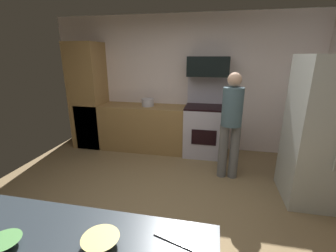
# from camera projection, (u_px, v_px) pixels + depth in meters

# --- Properties ---
(ground_plane) EXTENTS (5.20, 4.80, 0.02)m
(ground_plane) POSITION_uv_depth(u_px,v_px,m) (155.00, 216.00, 2.78)
(ground_plane) COLOR olive
(wall_back) EXTENTS (5.20, 0.12, 2.60)m
(wall_back) POSITION_uv_depth(u_px,v_px,m) (183.00, 84.00, 4.58)
(wall_back) COLOR silver
(wall_back) RESTS_ON ground
(lower_cabinet_run) EXTENTS (2.40, 0.60, 0.90)m
(lower_cabinet_run) POSITION_uv_depth(u_px,v_px,m) (136.00, 127.00, 4.67)
(lower_cabinet_run) COLOR olive
(lower_cabinet_run) RESTS_ON ground
(cabinet_column) EXTENTS (0.60, 0.60, 2.10)m
(cabinet_column) POSITION_uv_depth(u_px,v_px,m) (89.00, 96.00, 4.68)
(cabinet_column) COLOR olive
(cabinet_column) RESTS_ON ground
(oven_range) EXTENTS (0.76, 0.65, 1.49)m
(oven_range) POSITION_uv_depth(u_px,v_px,m) (205.00, 128.00, 4.38)
(oven_range) COLOR silver
(oven_range) RESTS_ON ground
(microwave) EXTENTS (0.74, 0.38, 0.35)m
(microwave) POSITION_uv_depth(u_px,v_px,m) (208.00, 66.00, 4.12)
(microwave) COLOR black
(microwave) RESTS_ON oven_range
(refrigerator) EXTENTS (0.84, 0.79, 1.87)m
(refrigerator) POSITION_uv_depth(u_px,v_px,m) (327.00, 133.00, 2.84)
(refrigerator) COLOR #BAC1B8
(refrigerator) RESTS_ON ground
(person_cook) EXTENTS (0.31, 0.30, 1.63)m
(person_cook) POSITION_uv_depth(u_px,v_px,m) (231.00, 121.00, 3.40)
(person_cook) COLOR slate
(person_cook) RESTS_ON ground
(mixing_bowl_large) EXTENTS (0.17, 0.17, 0.04)m
(mixing_bowl_large) POSITION_uv_depth(u_px,v_px,m) (4.00, 243.00, 1.19)
(mixing_bowl_large) COLOR #599B52
(mixing_bowl_large) RESTS_ON counter_island
(mixing_bowl_small) EXTENTS (0.20, 0.20, 0.05)m
(mixing_bowl_small) POSITION_uv_depth(u_px,v_px,m) (101.00, 241.00, 1.20)
(mixing_bowl_small) COLOR #E1CE73
(mixing_bowl_small) RESTS_ON counter_island
(knife_chef) EXTENTS (0.27, 0.10, 0.01)m
(knife_chef) POSITION_uv_depth(u_px,v_px,m) (176.00, 242.00, 1.22)
(knife_chef) COLOR #B7BABF
(knife_chef) RESTS_ON counter_island
(stock_pot) EXTENTS (0.24, 0.24, 0.15)m
(stock_pot) POSITION_uv_depth(u_px,v_px,m) (148.00, 102.00, 4.46)
(stock_pot) COLOR #B8B5BD
(stock_pot) RESTS_ON lower_cabinet_run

